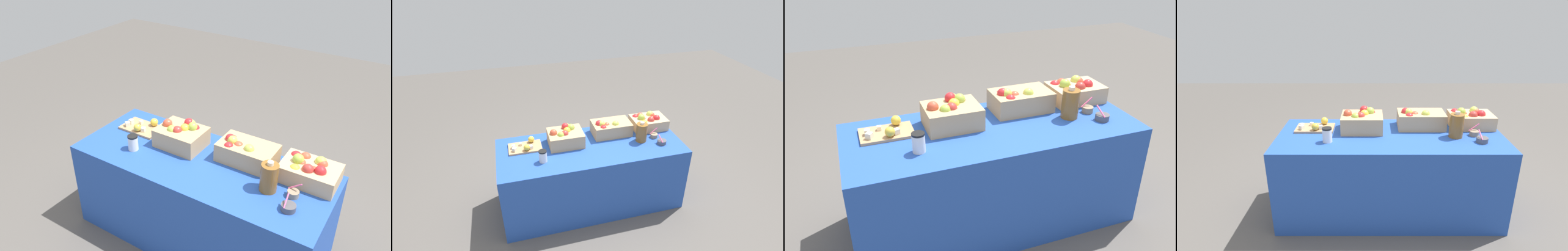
% 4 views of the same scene
% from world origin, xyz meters
% --- Properties ---
extents(ground_plane, '(10.00, 10.00, 0.00)m').
position_xyz_m(ground_plane, '(0.00, 0.00, 0.00)').
color(ground_plane, '#56514C').
extents(table, '(1.90, 0.76, 0.74)m').
position_xyz_m(table, '(0.00, 0.00, 0.37)').
color(table, '#234CAD').
rests_on(table, ground_plane).
extents(apple_crate_left, '(0.38, 0.27, 0.18)m').
position_xyz_m(apple_crate_left, '(0.72, 0.20, 0.82)').
color(apple_crate_left, tan).
rests_on(apple_crate_left, table).
extents(apple_crate_middle, '(0.41, 0.26, 0.18)m').
position_xyz_m(apple_crate_middle, '(0.27, 0.17, 0.82)').
color(apple_crate_middle, tan).
rests_on(apple_crate_middle, table).
extents(apple_crate_right, '(0.35, 0.28, 0.20)m').
position_xyz_m(apple_crate_right, '(-0.24, 0.11, 0.83)').
color(apple_crate_right, tan).
rests_on(apple_crate_right, table).
extents(cutting_board_back, '(0.33, 0.21, 0.08)m').
position_xyz_m(cutting_board_back, '(-0.65, 0.13, 0.76)').
color(cutting_board_back, tan).
rests_on(cutting_board_back, table).
extents(sample_bowl_near, '(0.09, 0.10, 0.10)m').
position_xyz_m(sample_bowl_near, '(0.72, -0.16, 0.76)').
color(sample_bowl_near, '#4C4C51').
rests_on(sample_bowl_near, table).
extents(sample_bowl_mid, '(0.09, 0.08, 0.10)m').
position_xyz_m(sample_bowl_mid, '(0.70, -0.02, 0.76)').
color(sample_bowl_mid, gray).
rests_on(sample_bowl_mid, table).
extents(cider_jug, '(0.12, 0.12, 0.22)m').
position_xyz_m(cider_jug, '(0.54, -0.04, 0.84)').
color(cider_jug, brown).
rests_on(cider_jug, table).
extents(coffee_cup, '(0.08, 0.08, 0.12)m').
position_xyz_m(coffee_cup, '(-0.51, -0.15, 0.80)').
color(coffee_cup, silver).
rests_on(coffee_cup, table).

